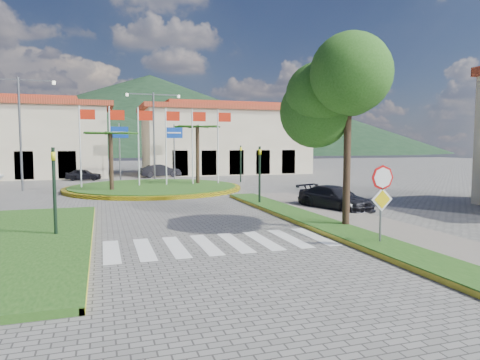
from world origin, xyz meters
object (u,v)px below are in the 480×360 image
object	(u,v)px
roundabout_island	(154,187)
deciduous_tree	(348,96)
car_side_right	(335,198)
car_dark_a	(84,174)
car_dark_b	(161,171)
stop_sign	(382,192)

from	to	relation	value
roundabout_island	deciduous_tree	distance (m)	18.55
deciduous_tree	car_side_right	world-z (taller)	deciduous_tree
deciduous_tree	car_dark_a	distance (m)	29.71
roundabout_island	car_dark_b	distance (m)	12.14
stop_sign	deciduous_tree	bearing A→B (deg)	78.82
stop_sign	car_dark_b	bearing A→B (deg)	95.05
roundabout_island	stop_sign	distance (m)	20.69
car_dark_a	car_side_right	distance (m)	26.38
roundabout_island	car_side_right	world-z (taller)	roundabout_island
car_side_right	car_dark_a	bearing A→B (deg)	100.02
roundabout_island	car_dark_a	bearing A→B (deg)	116.67
roundabout_island	stop_sign	world-z (taller)	roundabout_island
stop_sign	deciduous_tree	world-z (taller)	deciduous_tree
stop_sign	car_dark_b	world-z (taller)	stop_sign
roundabout_island	deciduous_tree	xyz separation A→B (m)	(5.50, -17.00, 5.00)
car_dark_a	car_dark_b	bearing A→B (deg)	-65.72
deciduous_tree	car_side_right	size ratio (longest dim) A/B	1.62
car_dark_a	car_side_right	world-z (taller)	car_side_right
deciduous_tree	car_dark_b	size ratio (longest dim) A/B	1.71
stop_sign	car_dark_b	distance (m)	32.13
car_dark_a	deciduous_tree	bearing A→B (deg)	-146.94
roundabout_island	car_side_right	bearing A→B (deg)	-59.64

